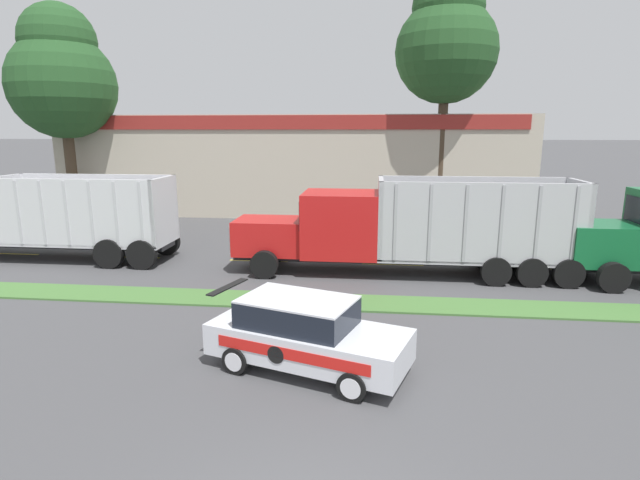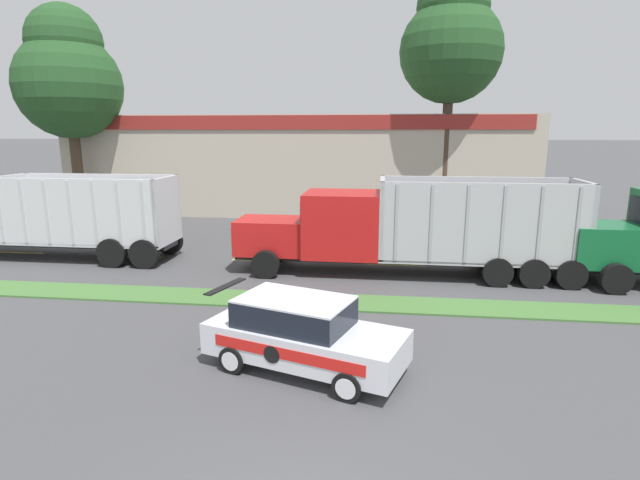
{
  "view_description": "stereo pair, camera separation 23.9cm",
  "coord_description": "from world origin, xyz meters",
  "views": [
    {
      "loc": [
        0.72,
        -5.1,
        5.18
      ],
      "look_at": [
        -0.87,
        9.59,
        1.93
      ],
      "focal_mm": 28.0,
      "sensor_mm": 36.0,
      "label": 1
    },
    {
      "loc": [
        0.96,
        -5.07,
        5.18
      ],
      "look_at": [
        -0.87,
        9.59,
        1.93
      ],
      "focal_mm": 28.0,
      "sensor_mm": 36.0,
      "label": 2
    }
  ],
  "objects": [
    {
      "name": "tree_behind_centre",
      "position": [
        -17.18,
        22.94,
        8.27
      ],
      "size": [
        5.99,
        5.99,
        12.19
      ],
      "color": "#473828",
      "rests_on": "ground_plane"
    },
    {
      "name": "tree_behind_left",
      "position": [
        4.45,
        24.07,
        9.87
      ],
      "size": [
        5.51,
        5.51,
        13.5
      ],
      "color": "#473828",
      "rests_on": "ground_plane"
    },
    {
      "name": "store_building_backdrop",
      "position": [
        -4.47,
        29.83,
        3.05
      ],
      "size": [
        28.66,
        12.1,
        6.1
      ],
      "color": "#BCB29E",
      "rests_on": "ground_plane"
    },
    {
      "name": "dump_truck_lead",
      "position": [
        -14.33,
        13.6,
        1.66
      ],
      "size": [
        11.8,
        2.59,
        3.45
      ],
      "color": "black",
      "rests_on": "ground_plane"
    },
    {
      "name": "centre_line_3",
      "position": [
        -9.27,
        14.15,
        0.0
      ],
      "size": [
        2.4,
        0.14,
        0.01
      ],
      "primitive_type": "cube",
      "color": "yellow",
      "rests_on": "ground_plane"
    },
    {
      "name": "centre_line_5",
      "position": [
        1.53,
        14.15,
        0.0
      ],
      "size": [
        2.4,
        0.14,
        0.01
      ],
      "primitive_type": "cube",
      "color": "yellow",
      "rests_on": "ground_plane"
    },
    {
      "name": "rally_car",
      "position": [
        -0.7,
        5.04,
        0.83
      ],
      "size": [
        4.69,
        3.04,
        1.65
      ],
      "color": "silver",
      "rests_on": "ground_plane"
    },
    {
      "name": "centre_line_4",
      "position": [
        -3.87,
        14.15,
        0.0
      ],
      "size": [
        2.4,
        0.14,
        0.01
      ],
      "primitive_type": "cube",
      "color": "yellow",
      "rests_on": "ground_plane"
    },
    {
      "name": "centre_line_6",
      "position": [
        6.93,
        14.15,
        0.0
      ],
      "size": [
        2.4,
        0.14,
        0.01
      ],
      "primitive_type": "cube",
      "color": "yellow",
      "rests_on": "ground_plane"
    },
    {
      "name": "dump_truck_trail",
      "position": [
        0.85,
        12.95,
        1.57
      ],
      "size": [
        12.32,
        2.68,
        3.51
      ],
      "color": "black",
      "rests_on": "ground_plane"
    },
    {
      "name": "centre_line_2",
      "position": [
        -14.67,
        14.15,
        0.0
      ],
      "size": [
        2.4,
        0.14,
        0.01
      ],
      "primitive_type": "cube",
      "color": "yellow",
      "rests_on": "ground_plane"
    },
    {
      "name": "grass_verge",
      "position": [
        0.0,
        9.41,
        0.03
      ],
      "size": [
        120.0,
        1.47,
        0.06
      ],
      "primitive_type": "cube",
      "color": "#477538",
      "rests_on": "ground_plane"
    }
  ]
}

